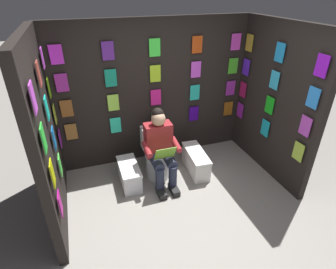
% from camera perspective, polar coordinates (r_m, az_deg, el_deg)
% --- Properties ---
extents(ground_plane, '(30.00, 30.00, 0.00)m').
position_cam_1_polar(ground_plane, '(3.71, 6.25, -18.73)').
color(ground_plane, gray).
extents(display_wall_back, '(3.23, 0.14, 2.32)m').
position_cam_1_polar(display_wall_back, '(4.51, -2.87, 8.64)').
color(display_wall_back, black).
rests_on(display_wall_back, ground).
extents(display_wall_left, '(0.14, 1.81, 2.32)m').
position_cam_1_polar(display_wall_left, '(4.46, 21.35, 6.39)').
color(display_wall_left, black).
rests_on(display_wall_left, ground).
extents(display_wall_right, '(0.14, 1.81, 2.32)m').
position_cam_1_polar(display_wall_right, '(3.52, -24.16, -0.25)').
color(display_wall_right, black).
rests_on(display_wall_right, ground).
extents(toilet, '(0.41, 0.55, 0.77)m').
position_cam_1_polar(toilet, '(4.37, -2.40, -4.42)').
color(toilet, white).
rests_on(toilet, ground).
extents(person_reading, '(0.53, 0.68, 1.19)m').
position_cam_1_polar(person_reading, '(4.04, -1.55, -2.86)').
color(person_reading, maroon).
rests_on(person_reading, ground).
extents(comic_longbox_near, '(0.29, 0.65, 0.33)m').
position_cam_1_polar(comic_longbox_near, '(4.27, -8.07, -8.20)').
color(comic_longbox_near, silver).
rests_on(comic_longbox_near, ground).
extents(comic_longbox_far, '(0.32, 0.75, 0.36)m').
position_cam_1_polar(comic_longbox_far, '(4.51, 5.80, -5.56)').
color(comic_longbox_far, white).
rests_on(comic_longbox_far, ground).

